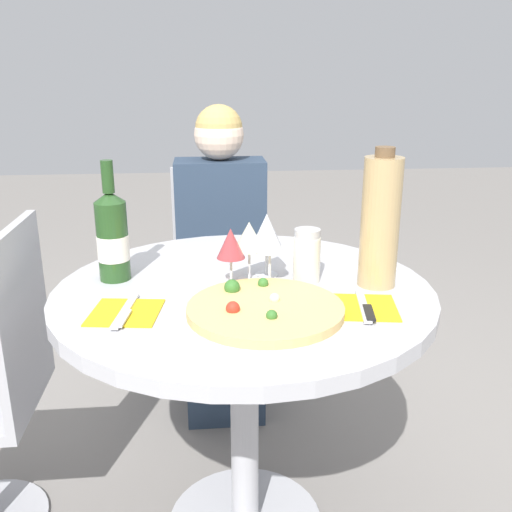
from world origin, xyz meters
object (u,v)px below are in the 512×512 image
at_px(chair_behind_diner, 222,285).
at_px(seated_diner, 222,275).
at_px(pizza_large, 264,309).
at_px(wine_bottle, 112,236).
at_px(dining_table, 244,336).
at_px(tall_carafe, 380,222).

xyz_separation_m(chair_behind_diner, seated_diner, (-0.00, -0.14, 0.09)).
relative_size(pizza_large, wine_bottle, 1.14).
xyz_separation_m(chair_behind_diner, pizza_large, (0.06, -1.01, 0.33)).
distance_m(dining_table, chair_behind_diner, 0.87).
distance_m(seated_diner, wine_bottle, 0.77).
relative_size(seated_diner, pizza_large, 3.26).
bearing_deg(seated_diner, chair_behind_diner, -90.00).
xyz_separation_m(seated_diner, pizza_large, (0.06, -0.88, 0.24)).
height_order(dining_table, pizza_large, pizza_large).
bearing_deg(pizza_large, wine_bottle, 144.73).
bearing_deg(seated_diner, wine_bottle, 64.60).
relative_size(dining_table, chair_behind_diner, 1.06).
bearing_deg(chair_behind_diner, dining_table, 92.05).
distance_m(pizza_large, wine_bottle, 0.45).
bearing_deg(dining_table, seated_diner, 92.44).
relative_size(chair_behind_diner, seated_diner, 0.78).
bearing_deg(pizza_large, seated_diner, 94.19).
height_order(dining_table, wine_bottle, wine_bottle).
distance_m(chair_behind_diner, wine_bottle, 0.92).
distance_m(dining_table, pizza_large, 0.22).
height_order(pizza_large, tall_carafe, tall_carafe).
xyz_separation_m(pizza_large, wine_bottle, (-0.36, 0.25, 0.10)).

